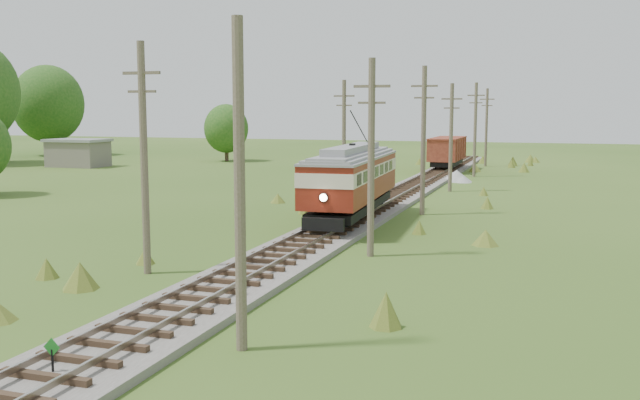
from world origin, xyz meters
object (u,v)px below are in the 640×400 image
(switch_marker, at_px, (52,356))
(streetcar, at_px, (352,176))
(gravel_pile, at_px, (458,176))
(gondola, at_px, (447,150))

(switch_marker, distance_m, streetcar, 25.14)
(gravel_pile, bearing_deg, switch_marker, -93.11)
(gravel_pile, bearing_deg, streetcar, -95.73)
(switch_marker, relative_size, gravel_pile, 0.36)
(gondola, bearing_deg, switch_marker, -90.14)
(streetcar, bearing_deg, gondola, 86.63)
(streetcar, relative_size, gravel_pile, 4.29)
(streetcar, bearing_deg, gravel_pile, 80.90)
(streetcar, height_order, gravel_pile, streetcar)
(switch_marker, height_order, gondola, gondola)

